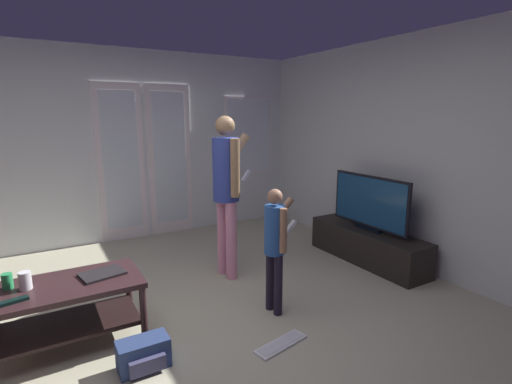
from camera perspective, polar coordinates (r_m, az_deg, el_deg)
ground_plane at (r=3.18m, az=-10.06°, el=-20.94°), size 5.44×5.58×0.02m
wall_back_with_doors at (r=5.40m, az=-19.87°, el=6.23°), size 5.44×0.09×2.57m
wall_right_plain at (r=4.41m, az=24.26°, el=5.04°), size 0.06×5.58×2.54m
coffee_table at (r=3.18m, az=-26.30°, el=-14.39°), size 1.02×0.57×0.50m
tv_stand at (r=4.66m, az=16.34°, el=-7.68°), size 0.42×1.50×0.39m
flat_screen_tv at (r=4.52m, az=16.66°, el=-1.52°), size 0.08×1.07×0.63m
person_adult at (r=3.90m, az=-4.38°, el=1.37°), size 0.54×0.48×1.68m
person_child at (r=3.23m, az=2.92°, el=-7.16°), size 0.41×0.31×1.09m
backpack at (r=2.89m, az=-16.46°, el=-22.31°), size 0.34×0.22×0.20m
loose_keyboard at (r=3.06m, az=3.77°, el=-21.78°), size 0.46×0.21×0.02m
laptop_closed at (r=3.17m, az=-22.04°, el=-11.28°), size 0.34×0.28×0.02m
cup_near_edge at (r=3.22m, az=-33.22°, el=-11.11°), size 0.07×0.07×0.11m
cup_by_laptop at (r=3.15m, az=-31.29°, el=-11.27°), size 0.08×0.08×0.13m
tv_remote_black at (r=3.00m, az=-32.54°, el=-13.61°), size 0.18×0.09×0.02m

